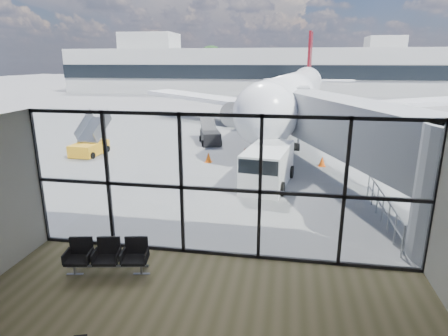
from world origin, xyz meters
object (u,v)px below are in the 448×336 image
(seating_row, at_px, (108,254))
(service_van, at_px, (267,166))
(mobile_stairs, at_px, (90,146))
(airliner, at_px, (296,93))
(belt_loader, at_px, (210,136))

(seating_row, relative_size, service_van, 0.51)
(service_van, bearing_deg, mobile_stairs, 168.30)
(airliner, distance_m, mobile_stairs, 20.50)
(airliner, relative_size, mobile_stairs, 11.68)
(belt_loader, distance_m, mobile_stairs, 8.46)
(airliner, xyz_separation_m, belt_loader, (-6.26, -10.74, -2.39))
(airliner, xyz_separation_m, service_van, (-1.51, -19.78, -1.97))
(seating_row, distance_m, mobile_stairs, 15.24)
(service_van, height_order, mobile_stairs, mobile_stairs)
(seating_row, height_order, service_van, service_van)
(airliner, relative_size, service_van, 8.19)
(seating_row, height_order, belt_loader, belt_loader)
(airliner, bearing_deg, service_van, -87.66)
(service_van, bearing_deg, seating_row, -106.20)
(service_van, xyz_separation_m, belt_loader, (-4.75, 9.04, -0.42))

